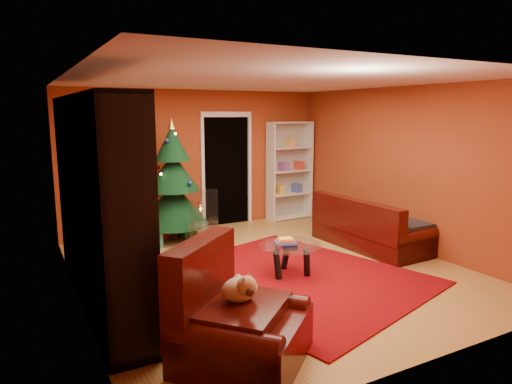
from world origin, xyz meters
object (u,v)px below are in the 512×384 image
gift_box_teal (153,236)px  white_bookshelf (290,171)px  media_unit (97,204)px  sofa (371,222)px  dog (240,289)px  rug (293,278)px  gift_box_green (187,230)px  coffee_table (290,260)px  gift_box_red (161,233)px  christmas_tree (173,181)px  armchair (243,315)px  acrylic_chair (204,225)px

gift_box_teal → white_bookshelf: size_ratio=0.16×
media_unit → sofa: (4.29, 0.29, -0.76)m
media_unit → sofa: media_unit is taller
sofa → dog: bearing=119.1°
rug → dog: bearing=-135.7°
gift_box_green → coffee_table: (0.57, -2.51, 0.10)m
dog → sofa: sofa is taller
gift_box_green → dog: dog is taller
dog → coffee_table: 2.24m
gift_box_teal → gift_box_red: gift_box_teal is taller
gift_box_red → christmas_tree: bearing=-30.5°
rug → armchair: armchair is taller
christmas_tree → white_bookshelf: (2.62, 0.42, -0.03)m
gift_box_teal → acrylic_chair: 1.02m
christmas_tree → acrylic_chair: (0.17, -0.96, -0.58)m
media_unit → armchair: 2.20m
christmas_tree → gift_box_red: 0.95m
christmas_tree → gift_box_teal: (-0.43, -0.18, -0.86)m
rug → acrylic_chair: size_ratio=3.65×
gift_box_teal → sofa: sofa is taller
media_unit → gift_box_green: bearing=50.2°
gift_box_teal → dog: dog is taller
dog → armchair: bearing=-135.0°
gift_box_red → sofa: 3.58m
gift_box_red → sofa: bearing=-35.7°
coffee_table → gift_box_green: bearing=102.8°
white_bookshelf → dog: bearing=-129.3°
white_bookshelf → christmas_tree: bearing=-173.4°
gift_box_red → coffee_table: size_ratio=0.26×
white_bookshelf → coffee_table: 3.51m
white_bookshelf → acrylic_chair: 2.87m
gift_box_teal → armchair: bearing=-94.4°
sofa → acrylic_chair: bearing=66.1°
white_bookshelf → armchair: white_bookshelf is taller
christmas_tree → gift_box_green: (0.23, 0.03, -0.90)m
dog → acrylic_chair: size_ratio=0.45×
armchair → christmas_tree: bearing=38.5°
sofa → armchair: bearing=119.9°
gift_box_teal → coffee_table: 2.61m
gift_box_green → coffee_table: 2.57m
gift_box_green → armchair: bearing=-103.1°
media_unit → armchair: bearing=-66.0°
christmas_tree → sofa: christmas_tree is taller
media_unit → coffee_table: 2.60m
gift_box_green → dog: size_ratio=0.62×
rug → gift_box_green: size_ratio=13.09×
rug → coffee_table: 0.24m
gift_box_red → white_bookshelf: size_ratio=0.11×
media_unit → gift_box_teal: bearing=59.5°
gift_box_red → dog: dog is taller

